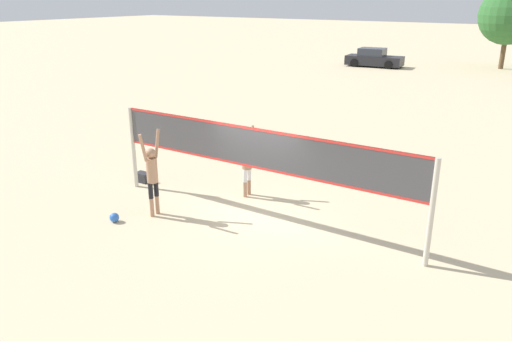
# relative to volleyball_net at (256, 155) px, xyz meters

# --- Properties ---
(ground_plane) EXTENTS (200.00, 200.00, 0.00)m
(ground_plane) POSITION_rel_volleyball_net_xyz_m (0.00, 0.00, -1.72)
(ground_plane) COLOR beige
(volleyball_net) EXTENTS (8.65, 0.12, 2.40)m
(volleyball_net) POSITION_rel_volleyball_net_xyz_m (0.00, 0.00, 0.00)
(volleyball_net) COLOR beige
(volleyball_net) RESTS_ON ground_plane
(player_spiker) EXTENTS (0.28, 0.72, 2.25)m
(player_spiker) POSITION_rel_volleyball_net_xyz_m (-2.35, -1.21, -0.53)
(player_spiker) COLOR tan
(player_spiker) RESTS_ON ground_plane
(player_blocker) EXTENTS (0.28, 0.69, 2.01)m
(player_blocker) POSITION_rel_volleyball_net_xyz_m (-1.08, 1.20, -0.67)
(player_blocker) COLOR tan
(player_blocker) RESTS_ON ground_plane
(volleyball) EXTENTS (0.24, 0.24, 0.24)m
(volleyball) POSITION_rel_volleyball_net_xyz_m (-2.91, -2.08, -1.60)
(volleyball) COLOR blue
(volleyball) RESTS_ON ground_plane
(gear_bag) EXTENTS (0.44, 0.28, 0.30)m
(gear_bag) POSITION_rel_volleyball_net_xyz_m (-4.38, 0.39, -1.57)
(gear_bag) COLOR #2D2D33
(gear_bag) RESTS_ON ground_plane
(parked_car_mid) EXTENTS (4.53, 2.20, 1.44)m
(parked_car_mid) POSITION_rel_volleyball_net_xyz_m (-7.76, 29.30, -1.08)
(parked_car_mid) COLOR #232328
(parked_car_mid) RESTS_ON ground_plane
(tree_left_cluster) EXTENTS (4.39, 4.39, 6.19)m
(tree_left_cluster) POSITION_rel_volleyball_net_xyz_m (0.99, 33.46, 2.27)
(tree_left_cluster) COLOR brown
(tree_left_cluster) RESTS_ON ground_plane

